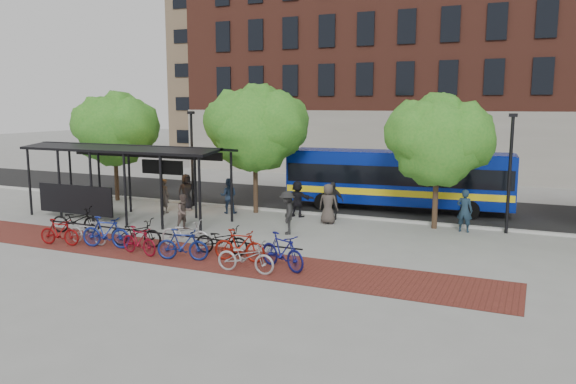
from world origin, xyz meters
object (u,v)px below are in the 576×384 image
at_px(bike_2, 88,232).
at_px(bike_7, 183,245).
at_px(bike_11, 282,251).
at_px(bike_10, 246,257).
at_px(bus_shelter, 124,157).
at_px(pedestrian_9, 287,213).
at_px(pedestrian_0, 186,192).
at_px(tree_b, 257,125).
at_px(tree_a, 116,127).
at_px(pedestrian_2, 229,196).
at_px(bike_1, 59,232).
at_px(bike_9, 240,246).
at_px(lamp_post_left, 192,156).
at_px(pedestrian_8, 184,212).
at_px(bike_3, 106,232).
at_px(pedestrian_6, 328,204).
at_px(tree_c, 440,138).
at_px(bike_0, 76,220).
at_px(pedestrian_4, 332,201).
at_px(bike_8, 222,240).
at_px(pedestrian_1, 164,196).
at_px(bike_5, 139,241).
at_px(bike_4, 136,233).
at_px(pedestrian_5, 297,199).
at_px(lamp_post_right, 510,170).
at_px(bike_6, 186,233).
at_px(pedestrian_7, 465,211).
at_px(bus, 398,177).

height_order(bike_2, bike_7, bike_7).
bearing_deg(bike_11, bike_10, 155.42).
relative_size(bus_shelter, pedestrian_9, 5.71).
height_order(bike_11, pedestrian_0, pedestrian_0).
bearing_deg(tree_b, pedestrian_0, -168.31).
relative_size(tree_a, pedestrian_2, 3.43).
relative_size(bike_1, bike_9, 0.91).
distance_m(lamp_post_left, pedestrian_8, 6.20).
bearing_deg(bike_3, bike_7, -104.15).
distance_m(bus_shelter, pedestrian_2, 5.43).
distance_m(pedestrian_6, pedestrian_9, 2.84).
height_order(tree_c, pedestrian_9, tree_c).
height_order(bike_0, pedestrian_4, pedestrian_4).
relative_size(bike_8, pedestrian_1, 1.17).
xyz_separation_m(pedestrian_1, pedestrian_8, (3.17, -2.87, -0.08)).
relative_size(tree_a, bike_5, 3.53).
height_order(pedestrian_4, pedestrian_9, pedestrian_9).
height_order(tree_b, bike_4, tree_b).
height_order(bike_1, bike_7, bike_7).
xyz_separation_m(bike_9, pedestrian_4, (0.51, 8.28, 0.34)).
height_order(bus_shelter, bike_0, bus_shelter).
xyz_separation_m(bike_10, pedestrian_5, (-2.11, 9.24, 0.35)).
bearing_deg(bike_9, lamp_post_right, -50.68).
height_order(lamp_post_right, bike_7, lamp_post_right).
bearing_deg(bike_9, pedestrian_6, -11.56).
bearing_deg(pedestrian_2, bike_0, 39.37).
bearing_deg(lamp_post_right, bike_6, -145.86).
xyz_separation_m(tree_b, pedestrian_7, (10.20, -0.22, -3.52)).
bearing_deg(bike_6, bike_10, -123.01).
xyz_separation_m(bike_9, pedestrian_0, (-7.36, 7.51, 0.37)).
height_order(lamp_post_right, pedestrian_5, lamp_post_right).
bearing_deg(bike_5, lamp_post_right, -42.94).
bearing_deg(lamp_post_left, pedestrian_8, -60.07).
height_order(bus_shelter, tree_c, tree_c).
bearing_deg(bike_5, pedestrian_1, 39.66).
relative_size(tree_b, pedestrian_9, 3.49).
distance_m(bike_0, bike_8, 7.56).
distance_m(bike_2, pedestrian_5, 10.04).
xyz_separation_m(pedestrian_0, pedestrian_4, (7.87, 0.77, -0.03)).
relative_size(bus, pedestrian_2, 6.45).
xyz_separation_m(lamp_post_left, bus, (10.46, 3.27, -0.97)).
xyz_separation_m(bike_1, bike_8, (6.54, 1.45, 0.01)).
height_order(pedestrian_5, pedestrian_8, pedestrian_5).
bearing_deg(pedestrian_5, bike_1, 61.97).
height_order(tree_c, pedestrian_1, tree_c).
distance_m(tree_c, lamp_post_right, 3.20).
xyz_separation_m(lamp_post_right, pedestrian_2, (-13.17, -1.02, -1.85)).
xyz_separation_m(tree_a, pedestrian_2, (7.74, -0.77, -3.34)).
distance_m(bike_0, bike_9, 8.67).
height_order(bike_2, bike_8, bike_8).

